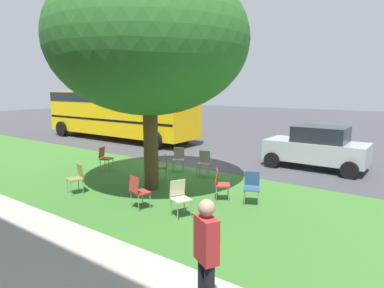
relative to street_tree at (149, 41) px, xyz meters
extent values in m
plane|color=#424247|center=(0.84, -3.19, -4.41)|extent=(80.00, 80.00, 0.00)
cube|color=#3D752D|center=(0.84, 0.01, -4.40)|extent=(48.00, 6.00, 0.01)
cylinder|color=brown|center=(0.00, 0.00, -2.89)|extent=(0.44, 0.44, 3.03)
ellipsoid|color=#2D6B28|center=(0.00, 0.00, 0.01)|extent=(5.79, 5.79, 4.28)
cube|color=#B7332D|center=(-2.32, -0.35, -3.97)|extent=(0.56, 0.57, 0.04)
cube|color=#B7332D|center=(-2.17, -0.26, -3.73)|extent=(0.29, 0.38, 0.40)
cylinder|color=gray|center=(-2.56, -0.30, -4.20)|extent=(0.02, 0.02, 0.42)
cylinder|color=gray|center=(-2.37, -0.60, -4.20)|extent=(0.02, 0.02, 0.42)
cylinder|color=gray|center=(-2.28, -0.11, -4.20)|extent=(0.02, 0.02, 0.42)
cylinder|color=gray|center=(-2.08, -0.41, -4.20)|extent=(0.02, 0.02, 0.42)
cube|color=#335184|center=(-3.15, -0.48, -3.97)|extent=(0.55, 0.54, 0.04)
cube|color=#335184|center=(-3.07, -0.64, -3.73)|extent=(0.40, 0.24, 0.40)
cylinder|color=gray|center=(-3.05, -0.25, -4.20)|extent=(0.02, 0.02, 0.42)
cylinder|color=gray|center=(-3.38, -0.39, -4.20)|extent=(0.02, 0.02, 0.42)
cylinder|color=gray|center=(-2.91, -0.56, -4.20)|extent=(0.02, 0.02, 0.42)
cylinder|color=gray|center=(-3.24, -0.70, -4.20)|extent=(0.02, 0.02, 0.42)
cube|color=#B7332D|center=(-0.95, 1.45, -3.97)|extent=(0.50, 0.49, 0.04)
cube|color=#B7332D|center=(-0.91, 1.63, -3.73)|extent=(0.41, 0.18, 0.40)
cylinder|color=gray|center=(-1.17, 1.33, -4.20)|extent=(0.02, 0.02, 0.42)
cylinder|color=gray|center=(-0.82, 1.24, -4.20)|extent=(0.02, 0.02, 0.42)
cylinder|color=gray|center=(-1.09, 1.66, -4.20)|extent=(0.02, 0.02, 0.42)
cylinder|color=gray|center=(-0.74, 1.57, -4.20)|extent=(0.02, 0.02, 0.42)
cube|color=beige|center=(-2.14, 1.28, -3.97)|extent=(0.54, 0.55, 0.04)
cube|color=beige|center=(-1.97, 1.21, -3.73)|extent=(0.24, 0.40, 0.40)
cylinder|color=gray|center=(-2.22, 1.52, -4.20)|extent=(0.02, 0.02, 0.42)
cylinder|color=gray|center=(-2.37, 1.19, -4.20)|extent=(0.02, 0.02, 0.42)
cylinder|color=gray|center=(-1.91, 1.38, -4.20)|extent=(0.02, 0.02, 0.42)
cylinder|color=gray|center=(-2.06, 1.05, -4.20)|extent=(0.02, 0.02, 0.42)
cube|color=#ADA393|center=(-0.44, -2.22, -3.97)|extent=(0.52, 0.51, 0.04)
cube|color=#ADA393|center=(-0.38, -2.39, -3.73)|extent=(0.41, 0.20, 0.40)
cylinder|color=gray|center=(-0.32, -2.00, -4.20)|extent=(0.02, 0.02, 0.42)
cylinder|color=gray|center=(-0.66, -2.11, -4.20)|extent=(0.02, 0.02, 0.42)
cylinder|color=gray|center=(-0.22, -2.33, -4.20)|extent=(0.02, 0.02, 0.42)
cylinder|color=gray|center=(-0.56, -2.44, -4.20)|extent=(0.02, 0.02, 0.42)
cube|color=#ADA393|center=(0.68, -2.20, -3.97)|extent=(0.56, 0.55, 0.04)
cube|color=#ADA393|center=(0.76, -2.36, -3.73)|extent=(0.39, 0.26, 0.40)
cylinder|color=gray|center=(0.75, -1.97, -4.20)|extent=(0.02, 0.02, 0.42)
cylinder|color=gray|center=(0.44, -2.14, -4.20)|extent=(0.02, 0.02, 0.42)
cylinder|color=gray|center=(0.91, -2.27, -4.20)|extent=(0.02, 0.02, 0.42)
cylinder|color=gray|center=(0.60, -2.44, -4.20)|extent=(0.02, 0.02, 0.42)
cube|color=#C64C1E|center=(2.99, -0.74, -3.97)|extent=(0.53, 0.54, 0.04)
cube|color=#C64C1E|center=(3.16, -0.67, -3.73)|extent=(0.23, 0.40, 0.40)
cylinder|color=gray|center=(2.76, -0.64, -4.20)|extent=(0.02, 0.02, 0.42)
cylinder|color=gray|center=(2.90, -0.98, -4.20)|extent=(0.02, 0.02, 0.42)
cylinder|color=gray|center=(3.08, -0.51, -4.20)|extent=(0.02, 0.02, 0.42)
cylinder|color=gray|center=(3.22, -0.84, -4.20)|extent=(0.02, 0.02, 0.42)
cube|color=olive|center=(1.50, 1.69, -3.97)|extent=(0.52, 0.50, 0.04)
cube|color=olive|center=(1.45, 1.51, -3.73)|extent=(0.41, 0.19, 0.40)
cylinder|color=gray|center=(1.72, 1.80, -4.20)|extent=(0.02, 0.02, 0.42)
cylinder|color=gray|center=(1.38, 1.90, -4.20)|extent=(0.02, 0.02, 0.42)
cylinder|color=gray|center=(1.63, 1.47, -4.20)|extent=(0.02, 0.02, 0.42)
cylinder|color=gray|center=(1.28, 1.57, -4.20)|extent=(0.02, 0.02, 0.42)
cube|color=olive|center=(0.40, -0.90, -3.97)|extent=(0.58, 0.58, 0.04)
cube|color=olive|center=(0.26, -1.02, -3.73)|extent=(0.33, 0.36, 0.40)
cylinder|color=gray|center=(0.64, -0.92, -4.20)|extent=(0.02, 0.02, 0.42)
cylinder|color=gray|center=(0.40, -0.65, -4.20)|extent=(0.02, 0.02, 0.42)
cylinder|color=gray|center=(0.39, -1.14, -4.20)|extent=(0.02, 0.02, 0.42)
cylinder|color=gray|center=(0.15, -0.88, -4.20)|extent=(0.02, 0.02, 0.42)
cube|color=#ADB2B7|center=(-3.33, -5.66, -3.73)|extent=(3.70, 1.64, 0.76)
cube|color=#1E232B|center=(-3.48, -5.66, -3.08)|extent=(1.90, 1.44, 0.64)
cylinder|color=black|center=(-1.93, -4.79, -4.11)|extent=(0.60, 0.18, 0.60)
cylinder|color=black|center=(-1.93, -6.53, -4.11)|extent=(0.60, 0.18, 0.60)
cylinder|color=black|center=(-4.73, -4.79, -4.11)|extent=(0.60, 0.18, 0.60)
cylinder|color=black|center=(-4.73, -6.53, -4.11)|extent=(0.60, 0.18, 0.60)
cube|color=yellow|center=(8.41, -6.27, -2.78)|extent=(10.40, 2.44, 2.50)
cube|color=black|center=(8.41, -6.27, -3.13)|extent=(10.30, 2.46, 0.12)
cube|color=black|center=(8.41, -6.27, -1.88)|extent=(10.30, 2.46, 0.56)
cylinder|color=black|center=(12.41, -5.01, -3.93)|extent=(0.96, 0.28, 0.96)
cylinder|color=black|center=(12.41, -7.53, -3.93)|extent=(0.96, 0.28, 0.96)
cylinder|color=black|center=(4.41, -5.01, -3.93)|extent=(0.96, 0.28, 0.96)
cylinder|color=black|center=(4.41, -7.53, -3.93)|extent=(0.96, 0.28, 0.96)
cylinder|color=black|center=(-4.54, 3.91, -3.98)|extent=(0.14, 0.14, 0.85)
cube|color=red|center=(-4.62, 3.95, -3.26)|extent=(0.41, 0.35, 0.60)
sphere|color=tan|center=(-4.62, 3.95, -2.83)|extent=(0.22, 0.22, 0.22)
camera|label=1|loc=(-6.81, 7.31, -1.33)|focal=31.05mm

